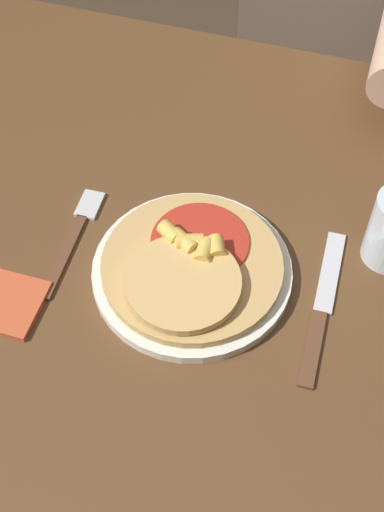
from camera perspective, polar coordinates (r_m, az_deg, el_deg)
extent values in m
plane|color=#423323|center=(1.55, -1.14, -18.05)|extent=(8.00, 8.00, 0.00)
cube|color=brown|center=(0.87, -1.92, -2.75)|extent=(1.07, 0.96, 0.03)
cylinder|color=brown|center=(1.55, -13.57, 6.33)|extent=(0.06, 0.06, 0.73)
cylinder|color=silver|center=(0.86, 0.00, -1.30)|extent=(0.24, 0.24, 0.01)
cylinder|color=tan|center=(0.85, 0.00, -0.79)|extent=(0.22, 0.22, 0.01)
cylinder|color=#B22D1E|center=(0.86, 0.63, 1.19)|extent=(0.12, 0.12, 0.00)
cylinder|color=tan|center=(0.82, -0.71, -2.14)|extent=(0.14, 0.14, 0.01)
cylinder|color=gold|center=(0.85, -0.65, 1.17)|extent=(0.04, 0.03, 0.02)
cylinder|color=gold|center=(0.85, -0.16, 1.15)|extent=(0.04, 0.03, 0.02)
cylinder|color=gold|center=(0.84, 1.97, 0.70)|extent=(0.03, 0.03, 0.02)
cylinder|color=gold|center=(0.86, -1.75, 1.89)|extent=(0.03, 0.03, 0.02)
cylinder|color=gold|center=(0.84, 1.00, 0.38)|extent=(0.02, 0.03, 0.02)
cube|color=brown|center=(0.89, -10.24, -0.05)|extent=(0.02, 0.13, 0.00)
cube|color=silver|center=(0.94, -8.18, 4.08)|extent=(0.03, 0.05, 0.00)
cube|color=brown|center=(0.82, 9.61, -7.30)|extent=(0.02, 0.10, 0.00)
cube|color=silver|center=(0.88, 10.97, -1.25)|extent=(0.03, 0.12, 0.00)
cylinder|color=#2D2D38|center=(1.70, 7.00, 7.56)|extent=(0.11, 0.11, 0.50)
cylinder|color=#2D2D38|center=(1.70, 12.17, 6.34)|extent=(0.11, 0.11, 0.50)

